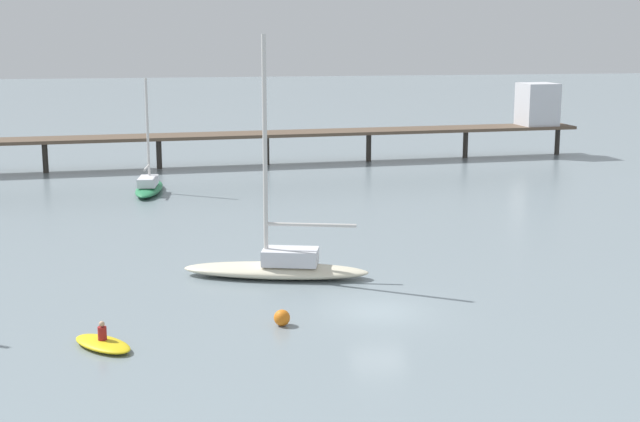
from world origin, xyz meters
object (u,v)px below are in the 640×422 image
(pier, at_px, (375,123))
(dinghy_yellow, at_px, (103,343))
(mooring_buoy_mid, at_px, (282,318))
(sailboat_cream, at_px, (278,264))
(sailboat_green, at_px, (149,186))

(pier, relative_size, dinghy_yellow, 18.99)
(mooring_buoy_mid, bearing_deg, sailboat_cream, 84.01)
(pier, relative_size, sailboat_cream, 5.00)
(mooring_buoy_mid, bearing_deg, pier, 72.17)
(pier, xyz_separation_m, mooring_buoy_mid, (-15.35, -47.71, -3.37))
(dinghy_yellow, bearing_deg, sailboat_cream, 48.01)
(sailboat_cream, height_order, dinghy_yellow, sailboat_cream)
(dinghy_yellow, height_order, mooring_buoy_mid, dinghy_yellow)
(pier, distance_m, sailboat_green, 25.86)
(pier, relative_size, sailboat_green, 6.98)
(sailboat_green, bearing_deg, mooring_buoy_mid, -79.63)
(sailboat_green, xyz_separation_m, dinghy_yellow, (-1.40, -35.24, -0.41))
(sailboat_cream, xyz_separation_m, mooring_buoy_mid, (-0.82, -7.77, -0.35))
(sailboat_cream, relative_size, dinghy_yellow, 3.80)
(pier, height_order, sailboat_cream, sailboat_cream)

